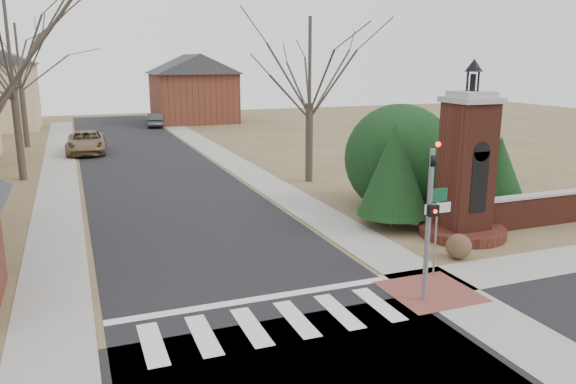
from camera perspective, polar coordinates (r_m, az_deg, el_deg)
name	(u,v)px	position (r m, az deg, el deg)	size (l,w,h in m)	color
ground	(285,337)	(13.78, -0.26, -14.56)	(120.00, 120.00, 0.00)	brown
main_street	(153,171)	(34.27, -13.56, 2.11)	(8.00, 70.00, 0.01)	black
crosswalk_zone	(274,323)	(14.45, -1.43, -13.14)	(8.00, 2.20, 0.02)	silver
stop_bar	(256,300)	(15.73, -3.32, -10.85)	(8.00, 0.35, 0.02)	silver
sidewalk_right_main	(237,165)	(35.31, -5.18, 2.76)	(2.00, 60.00, 0.02)	gray
sidewalk_left	(59,177)	(34.00, -22.27, 1.41)	(2.00, 60.00, 0.02)	gray
curb_apron	(430,292)	(16.69, 14.26, -9.79)	(2.40, 2.40, 0.02)	brown
traffic_signal_pole	(430,210)	(15.25, 14.20, -1.75)	(0.28, 0.41, 4.50)	slate
sign_post	(437,215)	(17.26, 14.89, -2.24)	(0.90, 0.07, 2.75)	slate
brick_gate_monument	(466,179)	(21.56, 17.60, 1.24)	(3.20, 3.20, 6.47)	#572619
brick_garden_wall	(555,207)	(24.91, 25.47, -1.43)	(7.50, 0.50, 1.30)	#572619
house_distant_right	(193,87)	(60.71, -9.65, 10.50)	(8.80, 8.80, 7.30)	brown
evergreen_near	(394,169)	(22.10, 10.73, 2.27)	(2.80, 2.80, 4.10)	#473D33
evergreen_mid	(446,152)	(24.88, 15.79, 3.92)	(3.40, 3.40, 4.70)	#473D33
evergreen_far	(499,169)	(25.49, 20.64, 2.18)	(2.40, 2.40, 3.30)	#473D33
evergreen_mass	(399,154)	(25.11, 11.24, 3.79)	(4.80, 4.80, 4.80)	black
bare_tree_1	(7,28)	(33.52, -26.67, 14.67)	(8.40, 8.40, 11.64)	#473D33
bare_tree_2	(17,51)	(46.49, -25.80, 12.75)	(7.35, 7.35, 10.19)	#473D33
bare_tree_3	(310,55)	(29.84, 2.24, 13.78)	(7.00, 7.00, 9.70)	#473D33
pickup_truck	(86,142)	(42.05, -19.81, 4.78)	(2.58, 5.59, 1.55)	olive
distant_car	(155,120)	(56.80, -13.39, 7.13)	(1.44, 4.12, 1.36)	#34363C
dry_shrub_left	(459,246)	(19.46, 16.95, -5.31)	(0.85, 0.85, 0.85)	brown
dry_shrub_right	(478,229)	(21.97, 18.78, -3.59)	(0.65, 0.65, 0.65)	brown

